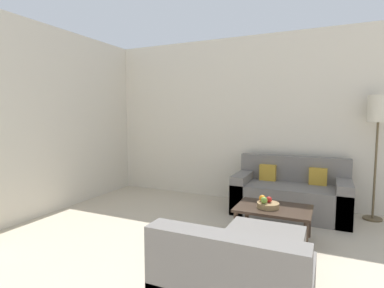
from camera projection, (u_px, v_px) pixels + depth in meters
The scene contains 9 objects.
wall_back at pixel (309, 120), 4.56m from camera, with size 8.36×0.06×2.70m.
sofa_loveseat at pixel (290, 195), 4.31m from camera, with size 1.57×0.77×0.81m.
floor_lamp at pixel (378, 117), 3.96m from camera, with size 0.27×0.27×1.69m.
coffee_table at pixel (273, 212), 3.41m from camera, with size 0.83×0.58×0.38m.
fruit_bowl at pixel (268, 205), 3.38m from camera, with size 0.25×0.25×0.06m.
apple_red at pixel (269, 200), 3.39m from camera, with size 0.07×0.07×0.07m.
apple_green at pixel (264, 200), 3.35m from camera, with size 0.07×0.07×0.07m.
orange_fruit at pixel (262, 198), 3.44m from camera, with size 0.07×0.07×0.07m.
ottoman at pixel (264, 254), 2.64m from camera, with size 0.66×0.55×0.41m.
Camera 1 is at (0.29, 1.55, 1.42)m, focal length 28.00 mm.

